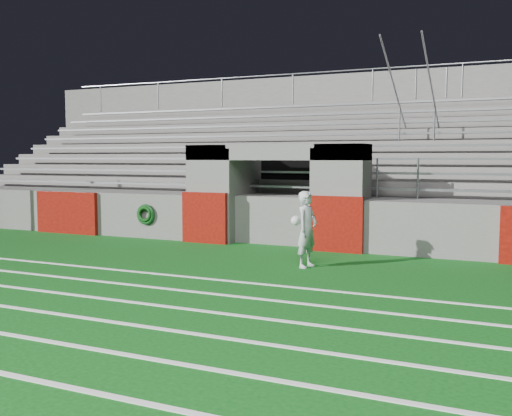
% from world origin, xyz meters
% --- Properties ---
extents(ground, '(90.00, 90.00, 0.00)m').
position_xyz_m(ground, '(0.00, 0.00, 0.00)').
color(ground, '#0C4811').
rests_on(ground, ground).
extents(field_markings, '(28.00, 8.09, 0.01)m').
position_xyz_m(field_markings, '(0.00, -5.00, 0.01)').
color(field_markings, white).
rests_on(field_markings, ground).
extents(stadium_structure, '(26.00, 8.48, 5.42)m').
position_xyz_m(stadium_structure, '(0.00, 7.97, 1.49)').
color(stadium_structure, '#595754').
rests_on(stadium_structure, ground).
extents(goalkeeper_with_ball, '(0.52, 0.64, 1.58)m').
position_xyz_m(goalkeeper_with_ball, '(1.77, 0.87, 0.80)').
color(goalkeeper_with_ball, '#B5BCC0').
rests_on(goalkeeper_with_ball, ground).
extents(hose_coil, '(0.58, 0.15, 0.58)m').
position_xyz_m(hose_coil, '(-3.68, 2.94, 0.69)').
color(hose_coil, '#0B3912').
rests_on(hose_coil, ground).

